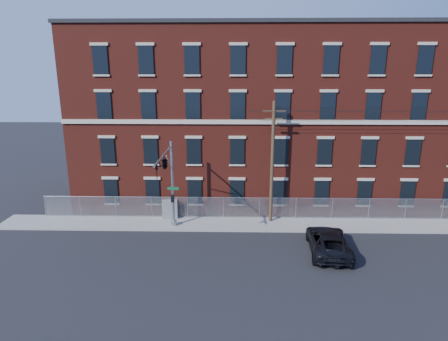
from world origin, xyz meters
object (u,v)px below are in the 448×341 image
(traffic_signal_mast, at_px, (167,170))
(utility_pole_near, at_px, (272,161))
(pickup_truck, at_px, (328,241))
(utility_cabinet, at_px, (170,209))

(traffic_signal_mast, bearing_deg, utility_pole_near, 23.14)
(utility_pole_near, distance_m, pickup_truck, 7.81)
(traffic_signal_mast, xyz_separation_m, utility_pole_near, (8.00, 3.42, -0.05))
(utility_pole_near, relative_size, utility_cabinet, 6.26)
(traffic_signal_mast, xyz_separation_m, utility_cabinet, (-0.57, 3.82, -4.47))
(traffic_signal_mast, relative_size, utility_pole_near, 0.70)
(traffic_signal_mast, height_order, utility_pole_near, utility_pole_near)
(traffic_signal_mast, bearing_deg, utility_cabinet, 98.53)
(pickup_truck, height_order, utility_cabinet, utility_cabinet)
(utility_pole_near, distance_m, utility_cabinet, 9.65)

